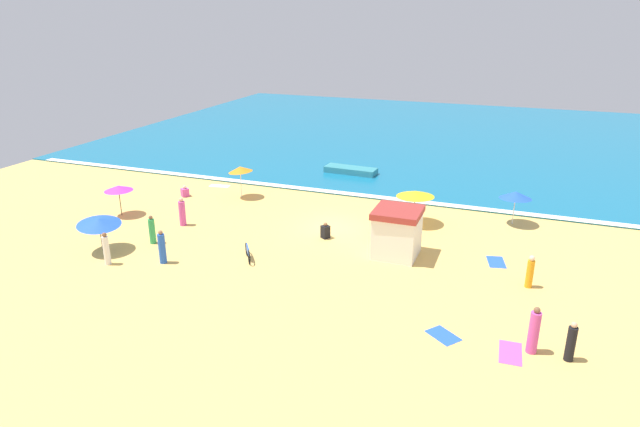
% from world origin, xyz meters
% --- Properties ---
extents(ground_plane, '(60.00, 60.00, 0.00)m').
position_xyz_m(ground_plane, '(0.00, 0.00, 0.00)').
color(ground_plane, '#EDBC60').
extents(ocean_water, '(60.00, 44.00, 0.10)m').
position_xyz_m(ocean_water, '(0.00, 28.00, 0.05)').
color(ocean_water, '#146B93').
rests_on(ocean_water, ground_plane).
extents(wave_breaker_foam, '(57.00, 0.70, 0.01)m').
position_xyz_m(wave_breaker_foam, '(0.00, 6.30, 0.10)').
color(wave_breaker_foam, white).
rests_on(wave_breaker_foam, ocean_water).
extents(lifeguard_cabana, '(2.40, 2.50, 2.58)m').
position_xyz_m(lifeguard_cabana, '(4.36, -2.55, 1.31)').
color(lifeguard_cabana, white).
rests_on(lifeguard_cabana, ground_plane).
extents(beach_umbrella_0, '(3.23, 3.23, 2.12)m').
position_xyz_m(beach_umbrella_0, '(4.31, 2.37, 1.91)').
color(beach_umbrella_0, '#4C3823').
rests_on(beach_umbrella_0, ground_plane).
extents(beach_umbrella_1, '(3.22, 3.21, 1.99)m').
position_xyz_m(beach_umbrella_1, '(-10.57, -7.59, 1.69)').
color(beach_umbrella_1, '#4C3823').
rests_on(beach_umbrella_1, ground_plane).
extents(beach_umbrella_2, '(2.33, 2.35, 2.12)m').
position_xyz_m(beach_umbrella_2, '(9.94, 4.39, 1.86)').
color(beach_umbrella_2, silver).
rests_on(beach_umbrella_2, ground_plane).
extents(beach_umbrella_3, '(2.27, 2.27, 1.97)m').
position_xyz_m(beach_umbrella_3, '(-13.35, -2.67, 1.79)').
color(beach_umbrella_3, '#4C3823').
rests_on(beach_umbrella_3, ground_plane).
extents(beach_umbrella_4, '(1.71, 1.68, 2.29)m').
position_xyz_m(beach_umbrella_4, '(-7.93, 3.20, 2.01)').
color(beach_umbrella_4, silver).
rests_on(beach_umbrella_4, ground_plane).
extents(parked_bicycle, '(1.09, 1.53, 0.76)m').
position_xyz_m(parked_bicycle, '(-2.73, -5.78, 0.38)').
color(parked_bicycle, black).
rests_on(parked_bicycle, ground_plane).
extents(beachgoer_0, '(0.44, 0.44, 1.74)m').
position_xyz_m(beachgoer_0, '(-9.15, -8.84, 0.82)').
color(beachgoer_0, white).
rests_on(beachgoer_0, ground_plane).
extents(beachgoer_1, '(0.47, 0.47, 1.61)m').
position_xyz_m(beachgoer_1, '(11.01, -3.91, 0.77)').
color(beachgoer_1, orange).
rests_on(beachgoer_1, ground_plane).
extents(beachgoer_2, '(0.57, 0.57, 0.96)m').
position_xyz_m(beachgoer_2, '(0.05, -1.66, 0.41)').
color(beachgoer_2, black).
rests_on(beachgoer_2, ground_plane).
extents(beachgoer_3, '(0.48, 0.48, 1.64)m').
position_xyz_m(beachgoer_3, '(-8.68, -5.74, 0.76)').
color(beachgoer_3, green).
rests_on(beachgoer_3, ground_plane).
extents(beachgoer_4, '(0.66, 0.66, 0.79)m').
position_xyz_m(beachgoer_4, '(-11.73, 1.99, 0.32)').
color(beachgoer_4, '#D84CA5').
rests_on(beachgoer_4, ground_plane).
extents(beachgoer_5, '(0.34, 0.34, 1.60)m').
position_xyz_m(beachgoer_5, '(12.51, -9.51, 0.75)').
color(beachgoer_5, black).
rests_on(beachgoer_5, ground_plane).
extents(beachgoer_6, '(0.52, 0.52, 1.79)m').
position_xyz_m(beachgoer_6, '(-6.61, -7.70, 0.84)').
color(beachgoer_6, blue).
rests_on(beachgoer_6, ground_plane).
extents(beachgoer_7, '(0.56, 0.56, 1.93)m').
position_xyz_m(beachgoer_7, '(11.21, -9.45, 0.90)').
color(beachgoer_7, '#D84CA5').
rests_on(beachgoer_7, ground_plane).
extents(beachgoer_8, '(0.41, 0.41, 1.74)m').
position_xyz_m(beachgoer_8, '(-8.69, -2.79, 0.80)').
color(beachgoer_8, '#D84CA5').
rests_on(beachgoer_8, ground_plane).
extents(beach_towel_0, '(1.13, 1.60, 0.01)m').
position_xyz_m(beach_towel_0, '(9.42, -1.59, 0.01)').
color(beach_towel_0, blue).
rests_on(beach_towel_0, ground_plane).
extents(beach_towel_1, '(1.58, 0.85, 0.01)m').
position_xyz_m(beach_towel_1, '(-10.72, 4.95, 0.01)').
color(beach_towel_1, white).
rests_on(beach_towel_1, ground_plane).
extents(beach_towel_2, '(1.55, 1.47, 0.01)m').
position_xyz_m(beach_towel_2, '(7.93, -9.49, 0.01)').
color(beach_towel_2, blue).
rests_on(beach_towel_2, ground_plane).
extents(beach_towel_3, '(0.90, 1.63, 0.01)m').
position_xyz_m(beach_towel_3, '(10.49, -9.79, 0.01)').
color(beach_towel_3, '#D84CA5').
rests_on(beach_towel_3, ground_plane).
extents(small_boat_0, '(4.19, 1.61, 0.47)m').
position_xyz_m(small_boat_0, '(-2.57, 11.37, 0.34)').
color(small_boat_0, teal).
rests_on(small_boat_0, ocean_water).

